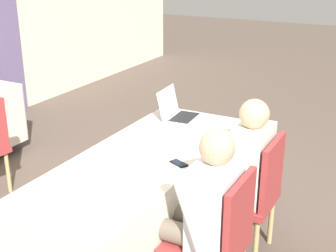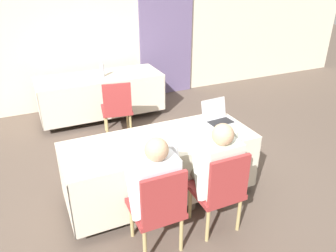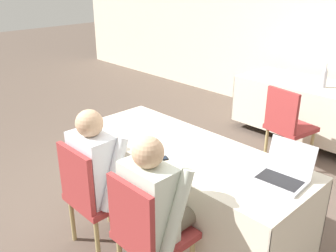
{
  "view_description": "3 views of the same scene",
  "coord_description": "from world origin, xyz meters",
  "px_view_note": "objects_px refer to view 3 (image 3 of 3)",
  "views": [
    {
      "loc": [
        -2.48,
        -1.53,
        2.05
      ],
      "look_at": [
        0.0,
        -0.2,
        0.99
      ],
      "focal_mm": 50.0,
      "sensor_mm": 36.0,
      "label": 1
    },
    {
      "loc": [
        -1.17,
        -2.78,
        2.37
      ],
      "look_at": [
        0.0,
        -0.2,
        0.99
      ],
      "focal_mm": 35.0,
      "sensor_mm": 36.0,
      "label": 2
    },
    {
      "loc": [
        1.83,
        -1.96,
        2.06
      ],
      "look_at": [
        0.0,
        -0.2,
        0.99
      ],
      "focal_mm": 40.0,
      "sensor_mm": 36.0,
      "label": 3
    }
  ],
  "objects_px": {
    "laptop": "(283,174)",
    "person_white_shirt": "(158,204)",
    "cell_phone": "(159,159)",
    "chair_near_left": "(92,193)",
    "person_checkered_shirt": "(102,170)",
    "water_bottle": "(324,77)",
    "chair_near_right": "(147,231)",
    "chair_far_spare": "(287,123)"
  },
  "relations": [
    {
      "from": "cell_phone",
      "to": "chair_near_right",
      "type": "relative_size",
      "value": 0.16
    },
    {
      "from": "water_bottle",
      "to": "chair_near_right",
      "type": "xyz_separation_m",
      "value": [
        0.32,
        -3.09,
        -0.38
      ]
    },
    {
      "from": "laptop",
      "to": "chair_near_right",
      "type": "distance_m",
      "value": 0.99
    },
    {
      "from": "chair_near_right",
      "to": "person_checkered_shirt",
      "type": "distance_m",
      "value": 0.66
    },
    {
      "from": "water_bottle",
      "to": "chair_near_right",
      "type": "distance_m",
      "value": 3.13
    },
    {
      "from": "chair_near_right",
      "to": "chair_far_spare",
      "type": "height_order",
      "value": "same"
    },
    {
      "from": "laptop",
      "to": "person_checkered_shirt",
      "type": "xyz_separation_m",
      "value": [
        -1.1,
        -0.71,
        -0.14
      ]
    },
    {
      "from": "water_bottle",
      "to": "person_white_shirt",
      "type": "xyz_separation_m",
      "value": [
        0.32,
        -2.99,
        -0.22
      ]
    },
    {
      "from": "chair_near_left",
      "to": "laptop",
      "type": "bearing_deg",
      "value": -143.59
    },
    {
      "from": "chair_far_spare",
      "to": "person_white_shirt",
      "type": "height_order",
      "value": "person_white_shirt"
    },
    {
      "from": "chair_far_spare",
      "to": "person_white_shirt",
      "type": "bearing_deg",
      "value": 107.64
    },
    {
      "from": "laptop",
      "to": "person_white_shirt",
      "type": "distance_m",
      "value": 0.86
    },
    {
      "from": "chair_near_right",
      "to": "person_white_shirt",
      "type": "relative_size",
      "value": 0.77
    },
    {
      "from": "chair_near_left",
      "to": "cell_phone",
      "type": "bearing_deg",
      "value": -126.79
    },
    {
      "from": "laptop",
      "to": "chair_near_left",
      "type": "xyz_separation_m",
      "value": [
        -1.1,
        -0.81,
        -0.3
      ]
    },
    {
      "from": "laptop",
      "to": "person_white_shirt",
      "type": "relative_size",
      "value": 0.3
    },
    {
      "from": "water_bottle",
      "to": "person_white_shirt",
      "type": "distance_m",
      "value": 3.01
    },
    {
      "from": "chair_near_left",
      "to": "person_white_shirt",
      "type": "height_order",
      "value": "person_white_shirt"
    },
    {
      "from": "water_bottle",
      "to": "cell_phone",
      "type": "bearing_deg",
      "value": -90.09
    },
    {
      "from": "water_bottle",
      "to": "chair_near_right",
      "type": "height_order",
      "value": "water_bottle"
    },
    {
      "from": "cell_phone",
      "to": "person_checkered_shirt",
      "type": "xyz_separation_m",
      "value": [
        -0.31,
        -0.31,
        -0.1
      ]
    },
    {
      "from": "cell_phone",
      "to": "chair_near_right",
      "type": "distance_m",
      "value": 0.58
    },
    {
      "from": "laptop",
      "to": "chair_near_left",
      "type": "relative_size",
      "value": 0.39
    },
    {
      "from": "cell_phone",
      "to": "chair_near_left",
      "type": "height_order",
      "value": "chair_near_left"
    },
    {
      "from": "cell_phone",
      "to": "chair_near_right",
      "type": "bearing_deg",
      "value": -28.29
    },
    {
      "from": "chair_near_left",
      "to": "chair_far_spare",
      "type": "xyz_separation_m",
      "value": [
        0.31,
        2.33,
        0.0
      ]
    },
    {
      "from": "cell_phone",
      "to": "chair_far_spare",
      "type": "distance_m",
      "value": 1.93
    },
    {
      "from": "chair_near_left",
      "to": "chair_near_right",
      "type": "xyz_separation_m",
      "value": [
        0.63,
        0.0,
        0.0
      ]
    },
    {
      "from": "chair_far_spare",
      "to": "person_white_shirt",
      "type": "relative_size",
      "value": 0.77
    },
    {
      "from": "chair_near_left",
      "to": "water_bottle",
      "type": "bearing_deg",
      "value": -95.78
    },
    {
      "from": "chair_far_spare",
      "to": "chair_near_left",
      "type": "bearing_deg",
      "value": 91.9
    },
    {
      "from": "laptop",
      "to": "water_bottle",
      "type": "relative_size",
      "value": 1.2
    },
    {
      "from": "chair_far_spare",
      "to": "person_white_shirt",
      "type": "xyz_separation_m",
      "value": [
        0.32,
        -2.23,
        0.16
      ]
    },
    {
      "from": "chair_near_right",
      "to": "person_checkered_shirt",
      "type": "xyz_separation_m",
      "value": [
        -0.63,
        0.1,
        0.16
      ]
    },
    {
      "from": "water_bottle",
      "to": "person_checkered_shirt",
      "type": "xyz_separation_m",
      "value": [
        -0.31,
        -2.99,
        -0.22
      ]
    },
    {
      "from": "laptop",
      "to": "cell_phone",
      "type": "bearing_deg",
      "value": -157.32
    },
    {
      "from": "water_bottle",
      "to": "person_checkered_shirt",
      "type": "relative_size",
      "value": 0.25
    },
    {
      "from": "chair_far_spare",
      "to": "water_bottle",
      "type": "bearing_deg",
      "value": -80.66
    },
    {
      "from": "laptop",
      "to": "person_white_shirt",
      "type": "bearing_deg",
      "value": -127.74
    },
    {
      "from": "person_checkered_shirt",
      "to": "water_bottle",
      "type": "bearing_deg",
      "value": -95.98
    },
    {
      "from": "cell_phone",
      "to": "person_checkered_shirt",
      "type": "distance_m",
      "value": 0.45
    },
    {
      "from": "chair_far_spare",
      "to": "cell_phone",
      "type": "bearing_deg",
      "value": 99.44
    }
  ]
}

